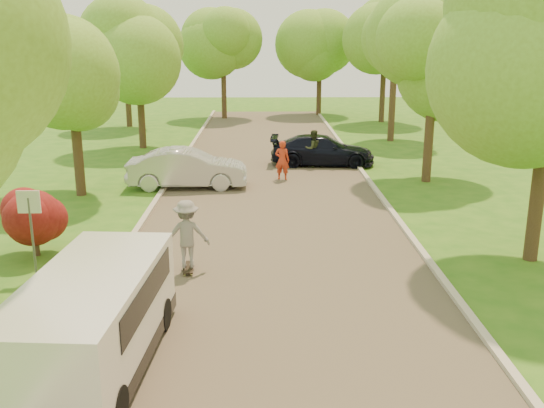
{
  "coord_description": "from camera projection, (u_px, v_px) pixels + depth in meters",
  "views": [
    {
      "loc": [
        -0.25,
        -9.91,
        5.66
      ],
      "look_at": [
        -0.0,
        5.9,
        1.3
      ],
      "focal_mm": 40.0,
      "sensor_mm": 36.0,
      "label": 1
    }
  ],
  "objects": [
    {
      "name": "ground",
      "position": [
        277.0,
        358.0,
        11.06
      ],
      "size": [
        100.0,
        100.0,
        0.0
      ],
      "primitive_type": "plane",
      "color": "#2B6518",
      "rests_on": "ground"
    },
    {
      "name": "road",
      "position": [
        271.0,
        226.0,
        18.77
      ],
      "size": [
        8.0,
        60.0,
        0.01
      ],
      "primitive_type": "cube",
      "color": "#4C4438",
      "rests_on": "ground"
    },
    {
      "name": "curb_left",
      "position": [
        140.0,
        225.0,
        18.7
      ],
      "size": [
        0.18,
        60.0,
        0.12
      ],
      "primitive_type": "cube",
      "color": "#B2AD9E",
      "rests_on": "ground"
    },
    {
      "name": "curb_right",
      "position": [
        401.0,
        224.0,
        18.82
      ],
      "size": [
        0.18,
        60.0,
        0.12
      ],
      "primitive_type": "cube",
      "color": "#B2AD9E",
      "rests_on": "ground"
    },
    {
      "name": "street_sign",
      "position": [
        30.0,
        216.0,
        14.41
      ],
      "size": [
        0.55,
        0.06,
        2.17
      ],
      "color": "#59595E",
      "rests_on": "ground"
    },
    {
      "name": "red_shrub",
      "position": [
        34.0,
        216.0,
        15.98
      ],
      "size": [
        1.7,
        1.7,
        1.95
      ],
      "color": "#382619",
      "rests_on": "ground"
    },
    {
      "name": "tree_l_midb",
      "position": [
        76.0,
        69.0,
        21.31
      ],
      "size": [
        4.3,
        4.2,
        6.62
      ],
      "color": "#382619",
      "rests_on": "ground"
    },
    {
      "name": "tree_l_far",
      "position": [
        141.0,
        41.0,
        30.72
      ],
      "size": [
        4.92,
        4.8,
        7.79
      ],
      "color": "#382619",
      "rests_on": "ground"
    },
    {
      "name": "tree_r_midb",
      "position": [
        439.0,
        58.0,
        23.36
      ],
      "size": [
        4.51,
        4.4,
        7.01
      ],
      "color": "#382619",
      "rests_on": "ground"
    },
    {
      "name": "tree_r_far",
      "position": [
        400.0,
        34.0,
        32.76
      ],
      "size": [
        5.33,
        5.2,
        8.34
      ],
      "color": "#382619",
      "rests_on": "ground"
    },
    {
      "name": "tree_bg_a",
      "position": [
        128.0,
        43.0,
        38.43
      ],
      "size": [
        5.12,
        5.0,
        7.72
      ],
      "color": "#382619",
      "rests_on": "ground"
    },
    {
      "name": "tree_bg_b",
      "position": [
        388.0,
        39.0,
        40.56
      ],
      "size": [
        5.12,
        5.0,
        7.95
      ],
      "color": "#382619",
      "rests_on": "ground"
    },
    {
      "name": "tree_bg_c",
      "position": [
        226.0,
        47.0,
        42.46
      ],
      "size": [
        4.92,
        4.8,
        7.33
      ],
      "color": "#382619",
      "rests_on": "ground"
    },
    {
      "name": "tree_bg_d",
      "position": [
        323.0,
        42.0,
        44.42
      ],
      "size": [
        5.12,
        5.0,
        7.72
      ],
      "color": "#382619",
      "rests_on": "ground"
    },
    {
      "name": "minivan",
      "position": [
        93.0,
        320.0,
        10.48
      ],
      "size": [
        2.19,
        4.91,
        1.79
      ],
      "rotation": [
        0.0,
        0.0,
        -0.07
      ],
      "color": "white",
      "rests_on": "ground"
    },
    {
      "name": "silver_sedan",
      "position": [
        187.0,
        168.0,
        23.45
      ],
      "size": [
        4.64,
        1.72,
        1.52
      ],
      "primitive_type": "imported",
      "rotation": [
        0.0,
        0.0,
        1.6
      ],
      "color": "#B4B5B9",
      "rests_on": "ground"
    },
    {
      "name": "dark_sedan",
      "position": [
        322.0,
        150.0,
        27.64
      ],
      "size": [
        4.83,
        2.23,
        1.37
      ],
      "primitive_type": "imported",
      "rotation": [
        0.0,
        0.0,
        1.5
      ],
      "color": "black",
      "rests_on": "ground"
    },
    {
      "name": "longboard",
      "position": [
        188.0,
        267.0,
        15.16
      ],
      "size": [
        0.34,
        0.9,
        0.1
      ],
      "rotation": [
        0.0,
        0.0,
        3.25
      ],
      "color": "black",
      "rests_on": "ground"
    },
    {
      "name": "skateboarder",
      "position": [
        187.0,
        234.0,
        14.93
      ],
      "size": [
        1.17,
        0.75,
        1.72
      ],
      "primitive_type": "imported",
      "rotation": [
        0.0,
        0.0,
        3.25
      ],
      "color": "gray",
      "rests_on": "longboard"
    },
    {
      "name": "person_striped",
      "position": [
        282.0,
        160.0,
        24.72
      ],
      "size": [
        0.67,
        0.52,
        1.63
      ],
      "primitive_type": "imported",
      "rotation": [
        0.0,
        0.0,
        2.9
      ],
      "color": "#B5321B",
      "rests_on": "ground"
    },
    {
      "name": "person_olive",
      "position": [
        313.0,
        149.0,
        27.07
      ],
      "size": [
        1.01,
        0.91,
        1.69
      ],
      "primitive_type": "imported",
      "rotation": [
        0.0,
        0.0,
        3.54
      ],
      "color": "#29311D",
      "rests_on": "ground"
    }
  ]
}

